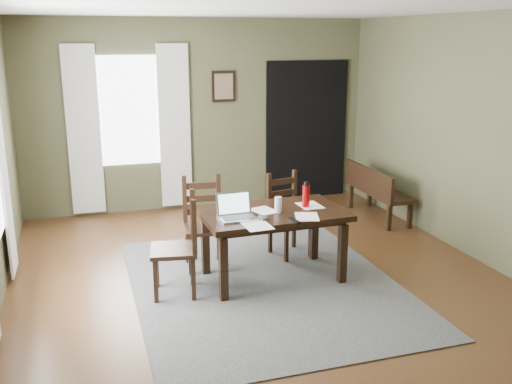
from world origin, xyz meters
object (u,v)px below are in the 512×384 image
object	(u,v)px
laptop	(236,211)
water_bottle	(306,195)
bench	(376,188)
chair_back_right	(288,216)
chair_back_left	(204,224)
dining_table	(273,219)
chair_end	(179,247)

from	to	relation	value
laptop	water_bottle	bearing A→B (deg)	6.96
bench	water_bottle	xyz separation A→B (m)	(-1.66, -1.50, 0.43)
chair_back_right	bench	size ratio (longest dim) A/B	0.74
chair_back_left	bench	world-z (taller)	chair_back_left
chair_back_left	laptop	distance (m)	0.73
chair_back_right	laptop	bearing A→B (deg)	-152.44
dining_table	chair_back_right	bearing A→B (deg)	55.23
chair_end	chair_back_right	bearing A→B (deg)	126.11
chair_back_right	water_bottle	xyz separation A→B (m)	(-0.03, -0.58, 0.39)
chair_back_left	chair_back_right	size ratio (longest dim) A/B	1.05
chair_end	dining_table	bearing A→B (deg)	104.18
chair_back_left	water_bottle	xyz separation A→B (m)	(0.97, -0.50, 0.37)
dining_table	chair_back_right	distance (m)	0.75
bench	water_bottle	size ratio (longest dim) A/B	4.73
dining_table	chair_back_left	distance (m)	0.82
chair_end	water_bottle	distance (m)	1.40
laptop	chair_back_left	bearing A→B (deg)	104.24
chair_back_left	water_bottle	distance (m)	1.16
bench	chair_end	bearing A→B (deg)	118.33
water_bottle	chair_back_left	bearing A→B (deg)	152.74
chair_end	chair_back_left	world-z (taller)	chair_end
chair_back_left	laptop	world-z (taller)	chair_back_left
chair_end	chair_back_left	size ratio (longest dim) A/B	1.01
chair_back_right	laptop	distance (m)	1.13
chair_back_right	laptop	world-z (taller)	laptop
chair_end	bench	distance (m)	3.42
bench	chair_back_right	bearing A→B (deg)	119.45
dining_table	water_bottle	xyz separation A→B (m)	(0.37, 0.03, 0.21)
bench	water_bottle	world-z (taller)	water_bottle
dining_table	laptop	bearing A→B (deg)	-168.85
chair_back_right	bench	xyz separation A→B (m)	(1.63, 0.92, -0.04)
chair_back_right	water_bottle	bearing A→B (deg)	-106.19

